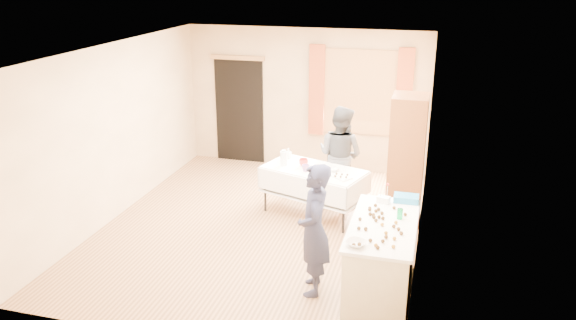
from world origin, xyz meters
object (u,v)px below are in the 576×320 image
(party_table, at_px, (314,187))
(chair, at_px, (335,176))
(girl, at_px, (314,230))
(woman, at_px, (340,155))
(counter, at_px, (381,259))
(cabinet, at_px, (406,160))

(party_table, height_order, chair, chair)
(girl, height_order, woman, woman)
(chair, relative_size, woman, 0.62)
(counter, distance_m, party_table, 2.32)
(party_table, distance_m, woman, 0.74)
(counter, relative_size, party_table, 0.91)
(counter, bearing_deg, chair, 110.44)
(party_table, distance_m, girl, 2.17)
(cabinet, height_order, woman, cabinet)
(counter, xyz_separation_m, chair, (-1.09, 2.92, -0.16))
(cabinet, bearing_deg, chair, 145.78)
(cabinet, distance_m, woman, 1.15)
(woman, bearing_deg, party_table, 85.13)
(party_table, xyz_separation_m, chair, (0.16, 0.96, -0.15))
(party_table, bearing_deg, cabinet, 24.85)
(chair, height_order, woman, woman)
(party_table, bearing_deg, girl, -58.98)
(woman, bearing_deg, girl, 115.54)
(cabinet, xyz_separation_m, party_table, (-1.34, -0.16, -0.52))
(cabinet, xyz_separation_m, counter, (-0.10, -2.11, -0.51))
(party_table, distance_m, chair, 0.99)
(party_table, relative_size, woman, 1.07)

